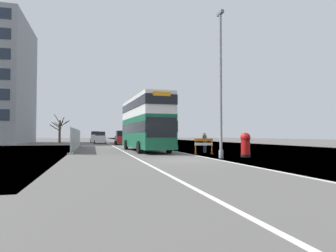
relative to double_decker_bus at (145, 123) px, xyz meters
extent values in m
cube|color=#565451|center=(0.50, -10.00, -2.62)|extent=(140.00, 280.00, 0.10)
cube|color=#B2AFA8|center=(2.52, -10.00, -2.58)|extent=(0.24, 196.00, 0.01)
cube|color=silver|center=(-1.98, -10.00, -2.58)|extent=(0.16, 168.00, 0.01)
cube|color=#145638|center=(0.00, 0.01, -0.87)|extent=(3.02, 10.98, 2.70)
cube|color=silver|center=(0.00, 0.01, 0.67)|extent=(3.02, 10.98, 0.40)
cube|color=silver|center=(0.00, 0.01, 1.57)|extent=(2.99, 10.87, 1.39)
cube|color=black|center=(0.00, 0.01, -0.47)|extent=(3.05, 11.09, 0.86)
cube|color=black|center=(0.00, 0.01, 1.57)|extent=(3.04, 11.03, 0.76)
cube|color=black|center=(0.27, -5.44, -0.54)|extent=(2.29, 0.17, 1.48)
cube|color=orange|center=(0.27, -5.44, 1.95)|extent=(1.37, 0.13, 0.32)
cube|color=#145638|center=(0.00, 0.01, -2.04)|extent=(3.05, 11.09, 0.36)
cylinder|color=black|center=(-1.08, -3.42, -2.07)|extent=(0.35, 1.01, 1.00)
cylinder|color=black|center=(1.41, -3.29, -2.07)|extent=(0.35, 1.01, 1.00)
cylinder|color=black|center=(-1.39, 2.93, -2.07)|extent=(0.35, 1.01, 1.00)
cylinder|color=black|center=(1.09, 3.05, -2.07)|extent=(0.35, 1.01, 1.00)
cylinder|color=gray|center=(3.19, -9.31, 2.01)|extent=(0.18, 0.18, 9.17)
cube|color=slate|center=(3.19, -9.31, 6.71)|extent=(0.20, 0.70, 0.20)
cylinder|color=gray|center=(3.19, -9.31, -2.32)|extent=(0.29, 0.29, 0.50)
cylinder|color=black|center=(5.15, -8.90, -2.48)|extent=(0.64, 0.64, 0.18)
cylinder|color=#B71414|center=(5.15, -8.90, -1.83)|extent=(0.59, 0.59, 1.12)
sphere|color=#B71414|center=(5.15, -8.90, -1.27)|extent=(0.67, 0.67, 0.67)
cube|color=black|center=(5.15, -9.21, -1.41)|extent=(0.22, 0.03, 0.07)
cube|color=orange|center=(3.50, -5.61, -1.47)|extent=(1.41, 0.25, 0.20)
cube|color=white|center=(3.50, -5.61, -1.79)|extent=(1.41, 0.25, 0.20)
cube|color=orange|center=(2.87, -5.53, -2.02)|extent=(0.08, 0.08, 1.10)
cube|color=black|center=(2.87, -5.53, -2.53)|extent=(0.19, 0.45, 0.08)
cube|color=orange|center=(4.13, -5.68, -2.02)|extent=(0.08, 0.08, 1.10)
cube|color=black|center=(4.13, -5.68, -2.53)|extent=(0.19, 0.45, 0.08)
cube|color=#A8AAAD|center=(-6.26, -1.55, -1.52)|extent=(0.04, 3.26, 2.01)
cube|color=#A8AAAD|center=(-6.26, 1.85, -1.52)|extent=(0.04, 3.26, 2.01)
cube|color=#A8AAAD|center=(-6.26, 5.25, -1.52)|extent=(0.04, 3.26, 2.01)
cube|color=#A8AAAD|center=(-6.26, 8.65, -1.52)|extent=(0.04, 3.26, 2.01)
cube|color=#A8AAAD|center=(-6.26, 12.05, -1.52)|extent=(0.04, 3.26, 2.01)
cylinder|color=#939699|center=(-6.26, -3.25, -1.52)|extent=(0.06, 0.06, 2.11)
cube|color=gray|center=(-6.26, -3.25, -2.51)|extent=(0.44, 0.20, 0.12)
cylinder|color=#939699|center=(-6.26, 0.15, -1.52)|extent=(0.06, 0.06, 2.11)
cube|color=gray|center=(-6.26, 0.15, -2.51)|extent=(0.44, 0.20, 0.12)
cylinder|color=#939699|center=(-6.26, 3.55, -1.52)|extent=(0.06, 0.06, 2.11)
cube|color=gray|center=(-6.26, 3.55, -2.51)|extent=(0.44, 0.20, 0.12)
cylinder|color=#939699|center=(-6.26, 6.95, -1.52)|extent=(0.06, 0.06, 2.11)
cube|color=gray|center=(-6.26, 6.95, -2.51)|extent=(0.44, 0.20, 0.12)
cylinder|color=#939699|center=(-6.26, 10.35, -1.52)|extent=(0.06, 0.06, 2.11)
cube|color=gray|center=(-6.26, 10.35, -2.51)|extent=(0.44, 0.20, 0.12)
cylinder|color=#939699|center=(-6.26, 13.75, -1.52)|extent=(0.06, 0.06, 2.11)
cube|color=gray|center=(-6.26, 13.75, -2.51)|extent=(0.44, 0.20, 0.12)
cube|color=maroon|center=(-0.28, 18.49, -1.82)|extent=(1.80, 4.42, 1.15)
cube|color=black|center=(-0.28, 18.49, -0.84)|extent=(1.65, 2.43, 0.80)
cylinder|color=black|center=(0.62, 19.86, -2.27)|extent=(0.20, 0.60, 0.60)
cylinder|color=black|center=(-1.18, 19.86, -2.27)|extent=(0.20, 0.60, 0.60)
cylinder|color=black|center=(0.62, 17.11, -2.27)|extent=(0.20, 0.60, 0.60)
cylinder|color=black|center=(-1.18, 17.11, -2.27)|extent=(0.20, 0.60, 0.60)
cube|color=silver|center=(-3.35, 25.66, -1.79)|extent=(1.79, 4.16, 1.20)
cube|color=black|center=(-3.35, 25.66, -0.85)|extent=(1.65, 2.29, 0.68)
cylinder|color=black|center=(-2.45, 26.95, -2.27)|extent=(0.20, 0.60, 0.60)
cylinder|color=black|center=(-4.24, 26.95, -2.27)|extent=(0.20, 0.60, 0.60)
cylinder|color=black|center=(-2.45, 24.37, -2.27)|extent=(0.20, 0.60, 0.60)
cylinder|color=black|center=(-4.24, 24.37, -2.27)|extent=(0.20, 0.60, 0.60)
cube|color=silver|center=(-4.08, 34.67, -1.70)|extent=(1.75, 4.31, 1.39)
cube|color=black|center=(-4.08, 34.67, -0.68)|extent=(1.61, 2.37, 0.65)
cylinder|color=black|center=(-3.21, 36.01, -2.27)|extent=(0.20, 0.60, 0.60)
cylinder|color=black|center=(-4.96, 36.01, -2.27)|extent=(0.20, 0.60, 0.60)
cylinder|color=black|center=(-3.21, 33.34, -2.27)|extent=(0.20, 0.60, 0.60)
cylinder|color=black|center=(-4.96, 33.34, -2.27)|extent=(0.20, 0.60, 0.60)
cylinder|color=#4C3D2D|center=(-10.86, 33.66, -0.71)|extent=(0.43, 0.43, 3.74)
cylinder|color=#4C3D2D|center=(-9.98, 33.90, 1.13)|extent=(1.87, 0.65, 1.37)
cylinder|color=#4C3D2D|center=(-10.80, 34.36, -0.08)|extent=(0.26, 1.48, 0.96)
cylinder|color=#4C3D2D|center=(-11.35, 34.10, 0.95)|extent=(1.13, 1.04, 0.98)
cylinder|color=#4C3D2D|center=(-11.71, 33.21, 0.31)|extent=(1.85, 1.08, 1.29)
cylinder|color=#4C3D2D|center=(-10.62, 33.31, 0.61)|extent=(0.72, 0.93, 1.35)
cylinder|color=#4C3D2D|center=(-10.38, 29.60, -0.48)|extent=(0.29, 0.29, 4.18)
cylinder|color=#4C3D2D|center=(-9.75, 29.52, 0.90)|extent=(1.34, 0.27, 1.19)
cylinder|color=#4C3D2D|center=(-10.10, 30.31, 1.38)|extent=(0.71, 1.55, 1.86)
cylinder|color=#4C3D2D|center=(-10.91, 29.90, 1.81)|extent=(1.20, 0.75, 1.80)
cylinder|color=#4C3D2D|center=(-11.01, 29.25, 0.65)|extent=(1.39, 0.87, 1.10)
cylinder|color=#4C3D2D|center=(-10.08, 29.06, 0.86)|extent=(0.77, 1.22, 1.19)
cylinder|color=#2D3342|center=(4.37, -3.69, -2.14)|extent=(0.29, 0.29, 0.87)
cylinder|color=#51704C|center=(4.37, -3.69, -1.41)|extent=(0.34, 0.34, 0.59)
sphere|color=beige|center=(4.37, -3.69, -1.01)|extent=(0.22, 0.22, 0.22)
camera|label=1|loc=(-4.69, -25.99, -1.11)|focal=30.69mm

